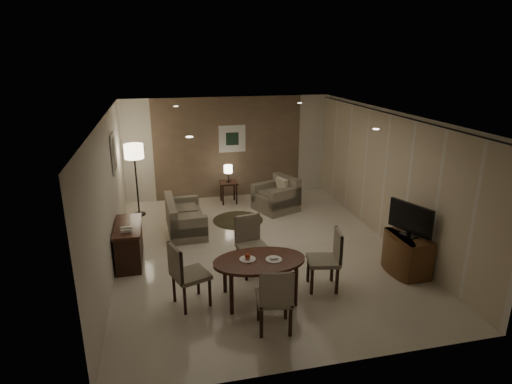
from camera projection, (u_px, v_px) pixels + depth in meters
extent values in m
cube|color=beige|center=(258.00, 249.00, 8.66)|extent=(5.50, 7.00, 0.00)
cube|color=white|center=(258.00, 115.00, 7.82)|extent=(5.50, 7.00, 0.00)
cube|color=#7D654E|center=(228.00, 148.00, 11.48)|extent=(5.50, 0.00, 2.70)
cube|color=beige|center=(109.00, 195.00, 7.65)|extent=(0.00, 7.00, 2.70)
cube|color=beige|center=(388.00, 176.00, 8.83)|extent=(0.00, 7.00, 2.70)
cube|color=#7D654E|center=(229.00, 148.00, 11.47)|extent=(3.96, 0.03, 2.70)
cylinder|color=black|center=(391.00, 114.00, 8.41)|extent=(0.03, 6.80, 0.03)
cube|color=silver|center=(232.00, 139.00, 11.39)|extent=(0.72, 0.03, 0.72)
cube|color=black|center=(232.00, 139.00, 11.37)|extent=(0.34, 0.01, 0.34)
cube|color=silver|center=(114.00, 153.00, 8.61)|extent=(0.03, 0.60, 0.80)
cube|color=gray|center=(114.00, 153.00, 8.62)|extent=(0.01, 0.46, 0.64)
cylinder|color=white|center=(189.00, 137.00, 5.86)|extent=(0.10, 0.10, 0.01)
cylinder|color=white|center=(376.00, 129.00, 6.46)|extent=(0.10, 0.10, 0.01)
cylinder|color=white|center=(176.00, 106.00, 9.19)|extent=(0.10, 0.10, 0.01)
cylinder|color=white|center=(300.00, 103.00, 9.79)|extent=(0.10, 0.10, 0.01)
cylinder|color=white|center=(248.00, 259.00, 6.71)|extent=(0.26, 0.26, 0.02)
cylinder|color=white|center=(274.00, 259.00, 6.70)|extent=(0.26, 0.26, 0.02)
sphere|color=#BE3615|center=(247.00, 256.00, 6.69)|extent=(0.09, 0.09, 0.09)
cube|color=white|center=(274.00, 258.00, 6.69)|extent=(0.12, 0.08, 0.03)
cylinder|color=#443E26|center=(238.00, 220.00, 10.13)|extent=(1.19, 1.19, 0.01)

